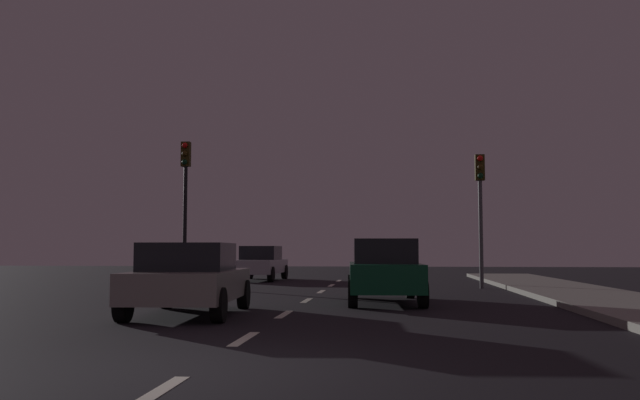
{
  "coord_description": "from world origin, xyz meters",
  "views": [
    {
      "loc": [
        2.13,
        -7.27,
        1.31
      ],
      "look_at": [
        0.02,
        13.46,
        2.87
      ],
      "focal_mm": 37.76,
      "sensor_mm": 36.0,
      "label": 1
    }
  ],
  "objects_px": {
    "car_adjacent_lane": "(190,278)",
    "traffic_signal_right": "(480,194)",
    "traffic_signal_left": "(185,185)",
    "car_oncoming_far": "(260,263)",
    "car_stopped_ahead": "(384,271)"
  },
  "relations": [
    {
      "from": "traffic_signal_right",
      "to": "car_adjacent_lane",
      "type": "bearing_deg",
      "value": -125.12
    },
    {
      "from": "traffic_signal_left",
      "to": "car_stopped_ahead",
      "type": "relative_size",
      "value": 1.2
    },
    {
      "from": "car_adjacent_lane",
      "to": "traffic_signal_right",
      "type": "bearing_deg",
      "value": 54.88
    },
    {
      "from": "car_oncoming_far",
      "to": "traffic_signal_right",
      "type": "bearing_deg",
      "value": -31.9
    },
    {
      "from": "traffic_signal_left",
      "to": "car_oncoming_far",
      "type": "height_order",
      "value": "traffic_signal_left"
    },
    {
      "from": "traffic_signal_left",
      "to": "traffic_signal_right",
      "type": "bearing_deg",
      "value": -0.01
    },
    {
      "from": "traffic_signal_left",
      "to": "car_oncoming_far",
      "type": "bearing_deg",
      "value": 72.44
    },
    {
      "from": "car_stopped_ahead",
      "to": "car_adjacent_lane",
      "type": "bearing_deg",
      "value": -137.34
    },
    {
      "from": "car_oncoming_far",
      "to": "traffic_signal_left",
      "type": "bearing_deg",
      "value": -107.56
    },
    {
      "from": "traffic_signal_right",
      "to": "car_stopped_ahead",
      "type": "distance_m",
      "value": 7.79
    },
    {
      "from": "car_stopped_ahead",
      "to": "car_oncoming_far",
      "type": "relative_size",
      "value": 1.01
    },
    {
      "from": "car_adjacent_lane",
      "to": "car_oncoming_far",
      "type": "height_order",
      "value": "car_oncoming_far"
    },
    {
      "from": "traffic_signal_left",
      "to": "car_oncoming_far",
      "type": "relative_size",
      "value": 1.21
    },
    {
      "from": "traffic_signal_right",
      "to": "car_oncoming_far",
      "type": "xyz_separation_m",
      "value": [
        -8.74,
        5.44,
        -2.5
      ]
    },
    {
      "from": "car_stopped_ahead",
      "to": "traffic_signal_left",
      "type": "bearing_deg",
      "value": 137.32
    }
  ]
}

